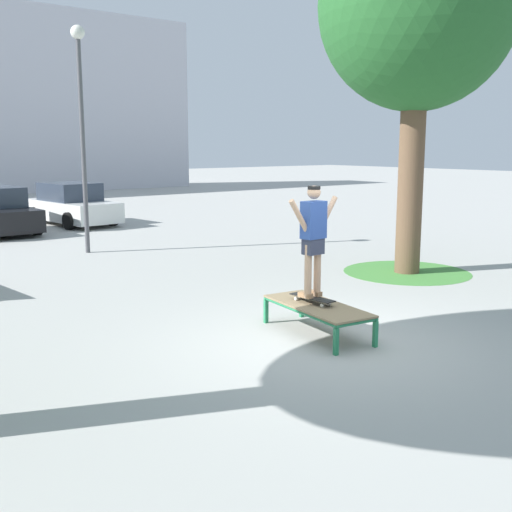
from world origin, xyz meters
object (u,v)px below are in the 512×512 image
skate_box (317,308)px  skater (313,233)px  skateboard (312,298)px  tree_near_right (418,7)px  car_white (72,205)px  light_post (81,106)px

skate_box → skater: skater is taller
skater → skateboard: bearing=-87.6°
skate_box → tree_near_right: bearing=24.0°
tree_near_right → car_white: size_ratio=1.83×
skate_box → car_white: car_white is taller
tree_near_right → skateboard: bearing=-157.3°
skateboard → skater: size_ratio=0.48×
skateboard → skater: bearing=92.4°
tree_near_right → light_post: (-4.58, 6.99, -1.88)m
skate_box → skateboard: bearing=82.2°
skateboard → skater: 0.99m
skate_box → skater: bearing=82.3°
skate_box → tree_near_right: size_ratio=0.25×
skate_box → tree_near_right: (4.87, 2.17, 5.29)m
skate_box → light_post: size_ratio=0.34×
skate_box → light_post: 9.78m
skateboard → car_white: size_ratio=0.19×
tree_near_right → light_post: bearing=123.2°
skateboard → light_post: 9.61m
skater → car_white: size_ratio=0.39×
skate_box → car_white: 15.52m
skate_box → skater: (0.02, 0.14, 1.12)m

